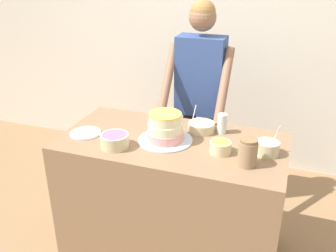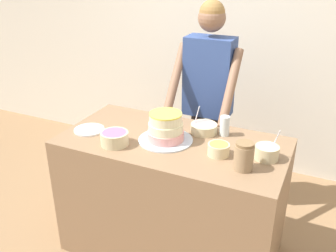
{
  "view_description": "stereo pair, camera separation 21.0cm",
  "coord_description": "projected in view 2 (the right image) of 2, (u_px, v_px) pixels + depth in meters",
  "views": [
    {
      "loc": [
        0.7,
        -1.69,
        1.99
      ],
      "look_at": [
        -0.02,
        0.34,
        1.0
      ],
      "focal_mm": 40.0,
      "sensor_mm": 36.0,
      "label": 1
    },
    {
      "loc": [
        0.89,
        -1.61,
        1.99
      ],
      "look_at": [
        -0.02,
        0.34,
        1.0
      ],
      "focal_mm": 40.0,
      "sensor_mm": 36.0,
      "label": 2
    }
  ],
  "objects": [
    {
      "name": "counter",
      "position": [
        172.0,
        197.0,
        2.62
      ],
      "size": [
        1.47,
        0.75,
        0.89
      ],
      "color": "#8C6B4C",
      "rests_on": "ground_plane"
    },
    {
      "name": "ceramic_plate",
      "position": [
        89.0,
        130.0,
        2.57
      ],
      "size": [
        0.21,
        0.21,
        0.01
      ],
      "color": "silver",
      "rests_on": "counter"
    },
    {
      "name": "person_baker",
      "position": [
        209.0,
        88.0,
        2.93
      ],
      "size": [
        0.5,
        0.47,
        1.7
      ],
      "color": "#2D2D38",
      "rests_on": "ground_plane"
    },
    {
      "name": "cake",
      "position": [
        166.0,
        129.0,
        2.4
      ],
      "size": [
        0.36,
        0.36,
        0.19
      ],
      "color": "silver",
      "rests_on": "counter"
    },
    {
      "name": "frosting_bowl_olive",
      "position": [
        219.0,
        149.0,
        2.25
      ],
      "size": [
        0.13,
        0.13,
        0.07
      ],
      "color": "beige",
      "rests_on": "counter"
    },
    {
      "name": "frosting_bowl_white",
      "position": [
        267.0,
        152.0,
        2.2
      ],
      "size": [
        0.14,
        0.14,
        0.19
      ],
      "color": "beige",
      "rests_on": "counter"
    },
    {
      "name": "drinking_glass",
      "position": [
        225.0,
        126.0,
        2.48
      ],
      "size": [
        0.06,
        0.06,
        0.14
      ],
      "color": "silver",
      "rests_on": "counter"
    },
    {
      "name": "frosting_bowl_purple",
      "position": [
        115.0,
        138.0,
        2.37
      ],
      "size": [
        0.18,
        0.18,
        0.09
      ],
      "color": "beige",
      "rests_on": "counter"
    },
    {
      "name": "frosting_bowl_pink",
      "position": [
        204.0,
        128.0,
        2.53
      ],
      "size": [
        0.18,
        0.18,
        0.17
      ],
      "color": "beige",
      "rests_on": "counter"
    },
    {
      "name": "wall_back",
      "position": [
        238.0,
        36.0,
        3.5
      ],
      "size": [
        10.0,
        0.05,
        2.6
      ],
      "color": "silver",
      "rests_on": "ground_plane"
    },
    {
      "name": "stoneware_jar",
      "position": [
        244.0,
        156.0,
        2.08
      ],
      "size": [
        0.11,
        0.11,
        0.17
      ],
      "color": "#9E7F5B",
      "rests_on": "counter"
    }
  ]
}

